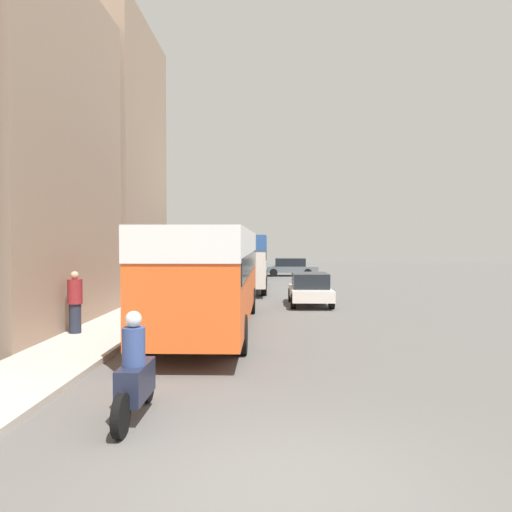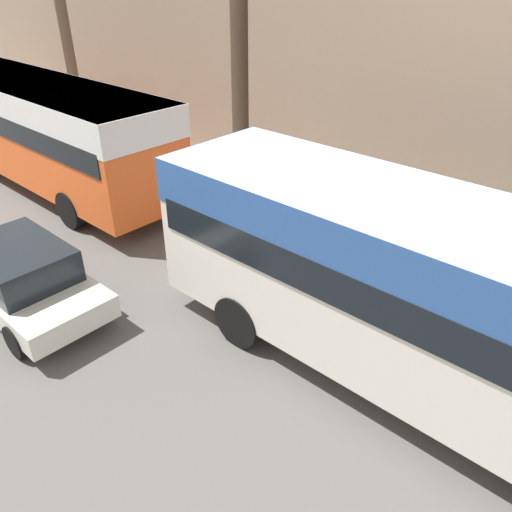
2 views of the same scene
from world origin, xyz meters
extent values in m
cube|color=#B2ADA3|center=(-5.10, 0.00, 0.07)|extent=(2.20, 120.00, 0.15)
cube|color=#EA5B23|center=(-2.00, 10.22, 1.83)|extent=(2.47, 11.49, 2.66)
cube|color=white|center=(-2.00, 10.22, 2.76)|extent=(2.49, 11.55, 0.80)
cube|color=black|center=(-2.00, 10.22, 2.16)|extent=(2.52, 11.03, 0.59)
cylinder|color=black|center=(-3.14, 13.78, 0.50)|extent=(0.28, 1.00, 1.00)
cylinder|color=black|center=(-0.87, 13.78, 0.50)|extent=(0.28, 1.00, 1.00)
cylinder|color=black|center=(-3.14, 6.66, 0.50)|extent=(0.28, 1.00, 1.00)
cube|color=silver|center=(-1.61, 23.31, 1.82)|extent=(2.53, 9.73, 2.65)
cube|color=#2D569E|center=(-1.61, 23.31, 2.75)|extent=(2.55, 9.78, 0.79)
cube|color=black|center=(-1.61, 23.31, 2.16)|extent=(2.58, 9.34, 0.58)
cylinder|color=black|center=(-2.77, 20.29, 0.50)|extent=(0.28, 1.00, 1.00)
cylinder|color=black|center=(-0.44, 20.29, 0.50)|extent=(0.28, 1.00, 1.00)
cube|color=silver|center=(1.64, 16.39, 0.55)|extent=(1.73, 3.98, 0.46)
cube|color=black|center=(1.64, 16.39, 1.10)|extent=(1.53, 2.19, 0.64)
cylinder|color=black|center=(0.84, 15.16, 0.32)|extent=(0.22, 0.64, 0.64)
cylinder|color=black|center=(2.43, 17.62, 0.32)|extent=(0.22, 0.64, 0.64)
cylinder|color=black|center=(0.84, 17.62, 0.32)|extent=(0.22, 0.64, 0.64)
cylinder|color=#232838|center=(-5.83, 8.64, 0.58)|extent=(0.34, 0.34, 0.86)
cylinder|color=maroon|center=(-5.83, 8.64, 1.36)|extent=(0.43, 0.43, 0.71)
sphere|color=tan|center=(-5.83, 8.64, 1.84)|extent=(0.23, 0.23, 0.23)
camera|label=1|loc=(-0.18, -5.67, 2.81)|focal=35.00mm
camera|label=2|loc=(4.66, 25.31, 6.06)|focal=35.00mm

